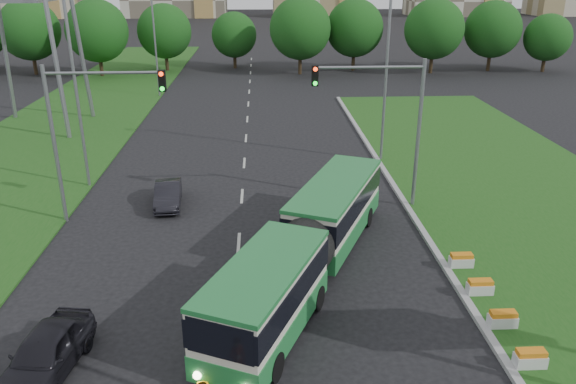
{
  "coord_description": "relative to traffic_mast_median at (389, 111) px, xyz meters",
  "views": [
    {
      "loc": [
        -1.87,
        -18.03,
        12.07
      ],
      "look_at": [
        -0.65,
        5.92,
        2.6
      ],
      "focal_mm": 35.0,
      "sensor_mm": 36.0,
      "label": 1
    }
  ],
  "objects": [
    {
      "name": "ground",
      "position": [
        -4.78,
        -10.0,
        -5.35
      ],
      "size": [
        360.0,
        360.0,
        0.0
      ],
      "primitive_type": "plane",
      "color": "black",
      "rests_on": "ground"
    },
    {
      "name": "grass_median",
      "position": [
        8.22,
        -2.0,
        -5.27
      ],
      "size": [
        14.0,
        60.0,
        0.15
      ],
      "primitive_type": "cube",
      "color": "#1D4F16",
      "rests_on": "ground"
    },
    {
      "name": "median_kerb",
      "position": [
        1.27,
        -2.0,
        -5.26
      ],
      "size": [
        0.3,
        60.0,
        0.18
      ],
      "primitive_type": "cube",
      "color": "#9B9B9B",
      "rests_on": "ground"
    },
    {
      "name": "left_verge",
      "position": [
        -22.78,
        15.0,
        -5.3
      ],
      "size": [
        12.0,
        110.0,
        0.1
      ],
      "primitive_type": "cube",
      "color": "#1D4F16",
      "rests_on": "ground"
    },
    {
      "name": "lane_markings",
      "position": [
        -7.78,
        10.0,
        -5.35
      ],
      "size": [
        0.2,
        100.0,
        0.01
      ],
      "primitive_type": null,
      "color": "#AEAFA8",
      "rests_on": "ground"
    },
    {
      "name": "flower_planters",
      "position": [
        1.92,
        -12.5,
        -4.9
      ],
      "size": [
        1.1,
        11.5,
        0.6
      ],
      "primitive_type": null,
      "color": "silver",
      "rests_on": "grass_median"
    },
    {
      "name": "traffic_mast_median",
      "position": [
        0.0,
        0.0,
        0.0
      ],
      "size": [
        5.76,
        0.32,
        8.0
      ],
      "color": "gray",
      "rests_on": "ground"
    },
    {
      "name": "traffic_mast_left",
      "position": [
        -15.16,
        -1.0,
        0.0
      ],
      "size": [
        5.76,
        0.32,
        8.0
      ],
      "color": "gray",
      "rests_on": "ground"
    },
    {
      "name": "street_lamps",
      "position": [
        -7.78,
        0.0,
        0.65
      ],
      "size": [
        36.0,
        60.0,
        12.0
      ],
      "primitive_type": null,
      "color": "gray",
      "rests_on": "ground"
    },
    {
      "name": "tree_line",
      "position": [
        5.22,
        45.0,
        -0.85
      ],
      "size": [
        120.0,
        8.0,
        9.0
      ],
      "primitive_type": null,
      "color": "#144412",
      "rests_on": "ground"
    },
    {
      "name": "articulated_bus",
      "position": [
        -5.04,
        -7.29,
        -3.77
      ],
      "size": [
        2.45,
        15.7,
        2.58
      ],
      "rotation": [
        0.0,
        0.0,
        -0.42
      ],
      "color": "beige",
      "rests_on": "ground"
    },
    {
      "name": "car_left_near",
      "position": [
        -13.61,
        -12.97,
        -4.6
      ],
      "size": [
        2.41,
        4.62,
        1.5
      ],
      "primitive_type": "imported",
      "rotation": [
        0.0,
        0.0,
        -0.15
      ],
      "color": "black",
      "rests_on": "ground"
    },
    {
      "name": "car_left_far",
      "position": [
        -11.79,
        0.87,
        -4.71
      ],
      "size": [
        1.71,
        3.99,
        1.28
      ],
      "primitive_type": "imported",
      "rotation": [
        0.0,
        0.0,
        0.09
      ],
      "color": "black",
      "rests_on": "ground"
    }
  ]
}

